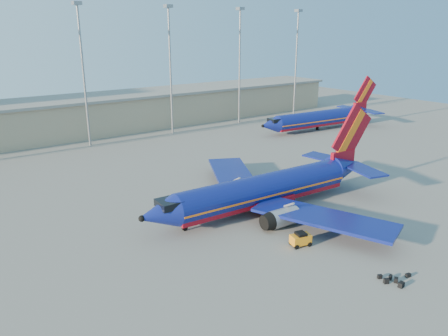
# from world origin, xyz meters

# --- Properties ---
(ground) EXTENTS (220.00, 220.00, 0.00)m
(ground) POSITION_xyz_m (0.00, 0.00, 0.00)
(ground) COLOR slate
(ground) RESTS_ON ground
(terminal_building) EXTENTS (122.00, 16.00, 8.50)m
(terminal_building) POSITION_xyz_m (10.00, 58.00, 4.32)
(terminal_building) COLOR gray
(terminal_building) RESTS_ON ground
(light_mast_row) EXTENTS (101.60, 1.60, 28.65)m
(light_mast_row) POSITION_xyz_m (5.00, 46.00, 17.55)
(light_mast_row) COLOR gray
(light_mast_row) RESTS_ON ground
(aircraft_main) EXTENTS (38.50, 36.99, 13.03)m
(aircraft_main) POSITION_xyz_m (2.79, -1.76, 2.78)
(aircraft_main) COLOR navy
(aircraft_main) RESTS_ON ground
(aircraft_second) EXTENTS (36.16, 14.04, 12.25)m
(aircraft_second) POSITION_xyz_m (46.16, 27.88, 2.81)
(aircraft_second) COLOR navy
(aircraft_second) RESTS_ON ground
(baggage_tug) EXTENTS (2.53, 1.87, 1.63)m
(baggage_tug) POSITION_xyz_m (-1.59, -12.16, 0.85)
(baggage_tug) COLOR orange
(baggage_tug) RESTS_ON ground
(luggage_pile) EXTENTS (3.35, 2.60, 0.52)m
(luggage_pile) POSITION_xyz_m (0.37, -22.92, 0.23)
(luggage_pile) COLOR black
(luggage_pile) RESTS_ON ground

